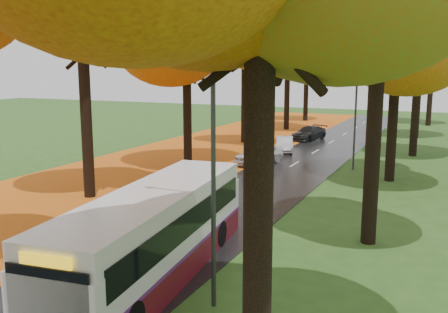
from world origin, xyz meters
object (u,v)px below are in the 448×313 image
Objects in this scene: streetlamp_mid at (352,101)px; streetlamp_far at (391,88)px; car_silver at (284,144)px; bus at (154,232)px; car_dark at (309,133)px; streetlamp_near at (205,149)px; car_white at (259,154)px.

streetlamp_mid and streetlamp_far have the same top height.
streetlamp_mid is 8.93m from car_silver.
streetlamp_mid is at bearing -90.00° from streetlamp_far.
streetlamp_mid reaches higher than car_silver.
bus is at bearing -99.40° from car_silver.
car_silver is at bearing 142.30° from streetlamp_mid.
bus is (-2.46, -42.96, -3.13)m from streetlamp_far.
car_silver is 7.60m from car_dark.
streetlamp_near is at bearing -64.20° from car_dark.
car_silver is (-6.30, -17.13, -4.05)m from streetlamp_far.
car_dark is (-6.30, -9.54, -4.02)m from streetlamp_far.
car_dark is (0.00, 13.52, -0.10)m from car_white.
streetlamp_near is 27.89m from car_silver.
streetlamp_mid reaches higher than car_white.
streetlamp_mid is 1.82× the size of car_white.
bus is 2.55× the size of car_dark.
streetlamp_far is at bearing 72.02° from car_dark.
car_white is 5.92m from car_silver.
streetlamp_far is at bearing 79.94° from bus.
car_dark is (-3.84, 33.42, -0.89)m from bus.
bus is 2.61× the size of car_white.
streetlamp_mid is at bearing -55.55° from car_silver.
car_silver is at bearing 91.67° from bus.
bus is 26.13m from car_silver.
streetlamp_mid is 21.34m from bus.
car_silver is at bearing -74.55° from car_dark.
car_white reaches higher than car_dark.
streetlamp_mid is 1.00× the size of streetlamp_far.
streetlamp_near and streetlamp_mid have the same top height.
car_dark is at bearing 104.27° from car_white.
bus is at bearing -64.81° from car_white.
car_silver is at bearing 104.27° from car_white.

